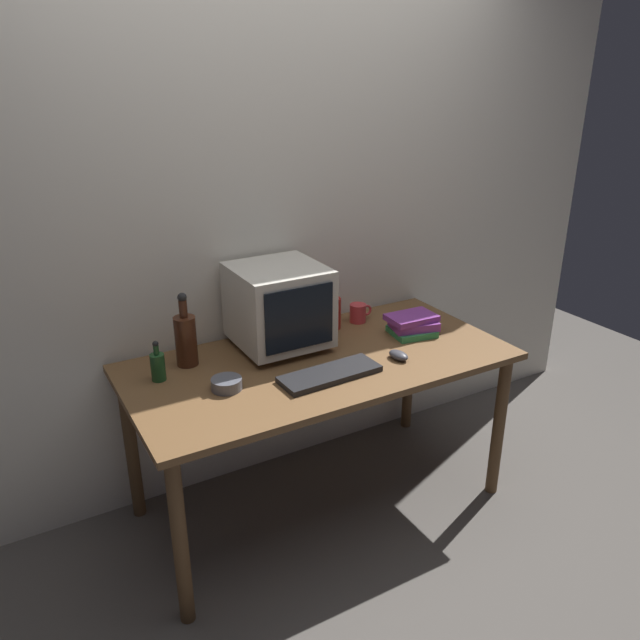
{
  "coord_description": "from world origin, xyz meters",
  "views": [
    {
      "loc": [
        -1.19,
        -2.08,
        1.9
      ],
      "look_at": [
        0.0,
        0.0,
        0.93
      ],
      "focal_mm": 34.85,
      "sensor_mm": 36.0,
      "label": 1
    }
  ],
  "objects_px": {
    "keyboard": "(330,374)",
    "mug": "(358,313)",
    "computer_mouse": "(399,355)",
    "bottle_short": "(158,366)",
    "bottle_tall": "(186,338)",
    "crt_monitor": "(279,306)",
    "metal_canister": "(331,313)",
    "book_stack": "(413,325)",
    "cd_spindle": "(227,384)"
  },
  "relations": [
    {
      "from": "mug",
      "to": "bottle_tall",
      "type": "bearing_deg",
      "value": -177.39
    },
    {
      "from": "keyboard",
      "to": "bottle_tall",
      "type": "height_order",
      "value": "bottle_tall"
    },
    {
      "from": "computer_mouse",
      "to": "keyboard",
      "type": "bearing_deg",
      "value": 172.2
    },
    {
      "from": "computer_mouse",
      "to": "mug",
      "type": "xyz_separation_m",
      "value": [
        0.08,
        0.44,
        0.03
      ]
    },
    {
      "from": "mug",
      "to": "cd_spindle",
      "type": "distance_m",
      "value": 0.88
    },
    {
      "from": "bottle_short",
      "to": "cd_spindle",
      "type": "xyz_separation_m",
      "value": [
        0.21,
        -0.21,
        -0.04
      ]
    },
    {
      "from": "bottle_tall",
      "to": "metal_canister",
      "type": "distance_m",
      "value": 0.73
    },
    {
      "from": "cd_spindle",
      "to": "metal_canister",
      "type": "relative_size",
      "value": 0.8
    },
    {
      "from": "book_stack",
      "to": "cd_spindle",
      "type": "xyz_separation_m",
      "value": [
        -0.95,
        -0.07,
        -0.02
      ]
    },
    {
      "from": "keyboard",
      "to": "bottle_short",
      "type": "distance_m",
      "value": 0.68
    },
    {
      "from": "mug",
      "to": "crt_monitor",
      "type": "bearing_deg",
      "value": -171.45
    },
    {
      "from": "keyboard",
      "to": "cd_spindle",
      "type": "relative_size",
      "value": 3.5
    },
    {
      "from": "bottle_short",
      "to": "mug",
      "type": "bearing_deg",
      "value": 6.64
    },
    {
      "from": "keyboard",
      "to": "mug",
      "type": "bearing_deg",
      "value": 43.93
    },
    {
      "from": "keyboard",
      "to": "book_stack",
      "type": "relative_size",
      "value": 1.76
    },
    {
      "from": "bottle_short",
      "to": "mug",
      "type": "relative_size",
      "value": 1.42
    },
    {
      "from": "mug",
      "to": "bottle_short",
      "type": "bearing_deg",
      "value": -173.36
    },
    {
      "from": "keyboard",
      "to": "metal_canister",
      "type": "distance_m",
      "value": 0.51
    },
    {
      "from": "metal_canister",
      "to": "cd_spindle",
      "type": "bearing_deg",
      "value": -154.05
    },
    {
      "from": "book_stack",
      "to": "mug",
      "type": "distance_m",
      "value": 0.29
    },
    {
      "from": "book_stack",
      "to": "cd_spindle",
      "type": "bearing_deg",
      "value": -175.77
    },
    {
      "from": "crt_monitor",
      "to": "cd_spindle",
      "type": "bearing_deg",
      "value": -144.29
    },
    {
      "from": "computer_mouse",
      "to": "cd_spindle",
      "type": "height_order",
      "value": "cd_spindle"
    },
    {
      "from": "keyboard",
      "to": "mug",
      "type": "xyz_separation_m",
      "value": [
        0.42,
        0.44,
        0.03
      ]
    },
    {
      "from": "computer_mouse",
      "to": "bottle_short",
      "type": "bearing_deg",
      "value": 154.21
    },
    {
      "from": "bottle_short",
      "to": "book_stack",
      "type": "height_order",
      "value": "bottle_short"
    },
    {
      "from": "mug",
      "to": "metal_canister",
      "type": "distance_m",
      "value": 0.16
    },
    {
      "from": "mug",
      "to": "metal_canister",
      "type": "height_order",
      "value": "metal_canister"
    },
    {
      "from": "book_stack",
      "to": "cd_spindle",
      "type": "height_order",
      "value": "book_stack"
    },
    {
      "from": "computer_mouse",
      "to": "book_stack",
      "type": "bearing_deg",
      "value": 33.69
    },
    {
      "from": "metal_canister",
      "to": "book_stack",
      "type": "bearing_deg",
      "value": -41.11
    },
    {
      "from": "bottle_tall",
      "to": "cd_spindle",
      "type": "xyz_separation_m",
      "value": [
        0.06,
        -0.28,
        -0.1
      ]
    },
    {
      "from": "book_stack",
      "to": "keyboard",
      "type": "bearing_deg",
      "value": -161.9
    },
    {
      "from": "crt_monitor",
      "to": "metal_canister",
      "type": "xyz_separation_m",
      "value": [
        0.31,
        0.07,
        -0.12
      ]
    },
    {
      "from": "bottle_tall",
      "to": "mug",
      "type": "xyz_separation_m",
      "value": [
        0.88,
        0.04,
        -0.07
      ]
    },
    {
      "from": "computer_mouse",
      "to": "bottle_tall",
      "type": "distance_m",
      "value": 0.9
    },
    {
      "from": "bottle_tall",
      "to": "cd_spindle",
      "type": "distance_m",
      "value": 0.31
    },
    {
      "from": "cd_spindle",
      "to": "bottle_short",
      "type": "bearing_deg",
      "value": 134.96
    },
    {
      "from": "crt_monitor",
      "to": "computer_mouse",
      "type": "distance_m",
      "value": 0.56
    },
    {
      "from": "mug",
      "to": "metal_canister",
      "type": "relative_size",
      "value": 0.8
    },
    {
      "from": "cd_spindle",
      "to": "metal_canister",
      "type": "distance_m",
      "value": 0.74
    },
    {
      "from": "crt_monitor",
      "to": "keyboard",
      "type": "relative_size",
      "value": 0.93
    },
    {
      "from": "bottle_tall",
      "to": "mug",
      "type": "bearing_deg",
      "value": 2.61
    },
    {
      "from": "keyboard",
      "to": "book_stack",
      "type": "bearing_deg",
      "value": 15.92
    },
    {
      "from": "bottle_tall",
      "to": "computer_mouse",
      "type": "bearing_deg",
      "value": -26.67
    },
    {
      "from": "crt_monitor",
      "to": "bottle_short",
      "type": "bearing_deg",
      "value": -174.94
    },
    {
      "from": "bottle_tall",
      "to": "cd_spindle",
      "type": "height_order",
      "value": "bottle_tall"
    },
    {
      "from": "bottle_tall",
      "to": "bottle_short",
      "type": "relative_size",
      "value": 1.87
    },
    {
      "from": "crt_monitor",
      "to": "cd_spindle",
      "type": "height_order",
      "value": "crt_monitor"
    },
    {
      "from": "keyboard",
      "to": "cd_spindle",
      "type": "bearing_deg",
      "value": 162.38
    }
  ]
}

